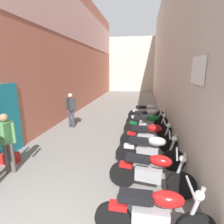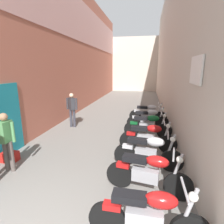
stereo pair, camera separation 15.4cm
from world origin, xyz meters
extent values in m
plane|color=slate|center=(0.00, 8.32, 0.00)|extent=(36.64, 36.64, 0.00)
cube|color=#B76651|center=(-2.81, 10.32, 3.81)|extent=(0.40, 20.64, 7.61)
cube|color=teal|center=(-2.59, 3.40, 1.10)|extent=(0.06, 1.10, 2.20)
cube|color=#DBA39E|center=(-2.60, 10.32, 5.48)|extent=(0.04, 20.64, 2.44)
cube|color=beige|center=(2.81, 10.32, 3.93)|extent=(0.40, 20.64, 7.87)
cube|color=white|center=(2.58, 3.00, 2.60)|extent=(0.04, 0.90, 0.60)
cube|color=beige|center=(0.00, 21.64, 3.09)|extent=(8.22, 2.00, 6.19)
cylinder|color=black|center=(1.04, 1.12, 0.30)|extent=(0.60, 0.08, 0.60)
cube|color=#9E9EA3|center=(1.61, 1.12, 0.42)|extent=(0.56, 0.20, 0.28)
ellipsoid|color=#AD1414|center=(1.84, 1.12, 0.78)|extent=(0.48, 0.26, 0.24)
cube|color=black|center=(1.38, 1.12, 0.76)|extent=(0.52, 0.22, 0.12)
cylinder|color=#9E9EA3|center=(2.22, 1.12, 0.65)|extent=(0.25, 0.06, 0.77)
cylinder|color=#9E9EA3|center=(2.15, 1.12, 1.00)|extent=(0.04, 0.58, 0.04)
sphere|color=silver|center=(2.27, 1.12, 0.90)|extent=(0.14, 0.14, 0.14)
cube|color=#AD1414|center=(1.12, 1.12, 0.56)|extent=(0.28, 0.14, 0.10)
cylinder|color=black|center=(2.28, 2.19, 0.30)|extent=(0.61, 0.17, 0.60)
cylinder|color=black|center=(1.04, 2.38, 0.30)|extent=(0.61, 0.17, 0.60)
cube|color=#9E9EA3|center=(1.61, 2.29, 0.42)|extent=(0.58, 0.28, 0.28)
ellipsoid|color=#AD1414|center=(1.84, 2.25, 0.78)|extent=(0.51, 0.33, 0.24)
cube|color=black|center=(1.38, 2.33, 0.76)|extent=(0.55, 0.30, 0.12)
cylinder|color=#9E9EA3|center=(2.21, 2.20, 0.65)|extent=(0.25, 0.10, 0.77)
cylinder|color=#9E9EA3|center=(2.14, 2.21, 1.00)|extent=(0.13, 0.58, 0.04)
sphere|color=silver|center=(2.26, 2.19, 0.90)|extent=(0.14, 0.14, 0.14)
cube|color=#AD1414|center=(1.12, 2.37, 0.56)|extent=(0.30, 0.18, 0.10)
cylinder|color=black|center=(2.28, 3.25, 0.30)|extent=(0.61, 0.14, 0.60)
cylinder|color=black|center=(1.04, 3.38, 0.30)|extent=(0.61, 0.14, 0.60)
cube|color=#9E9EA3|center=(1.61, 3.32, 0.42)|extent=(0.58, 0.26, 0.28)
ellipsoid|color=#B7B7BC|center=(1.84, 3.30, 0.78)|extent=(0.50, 0.31, 0.24)
cube|color=black|center=(1.38, 3.35, 0.76)|extent=(0.54, 0.27, 0.12)
cylinder|color=#9E9EA3|center=(2.21, 3.26, 0.65)|extent=(0.25, 0.09, 0.77)
cylinder|color=#9E9EA3|center=(2.14, 3.27, 1.00)|extent=(0.10, 0.58, 0.04)
sphere|color=silver|center=(2.26, 3.25, 0.90)|extent=(0.14, 0.14, 0.14)
cube|color=#B7B7BC|center=(1.12, 3.37, 0.56)|extent=(0.29, 0.17, 0.10)
cylinder|color=black|center=(2.29, 4.36, 0.30)|extent=(0.60, 0.10, 0.60)
cylinder|color=black|center=(1.04, 4.40, 0.30)|extent=(0.60, 0.10, 0.60)
cube|color=#9E9EA3|center=(1.61, 4.38, 0.42)|extent=(0.57, 0.22, 0.28)
ellipsoid|color=#AD1414|center=(1.84, 4.38, 0.78)|extent=(0.49, 0.27, 0.24)
cube|color=black|center=(1.38, 4.39, 0.76)|extent=(0.53, 0.24, 0.12)
cylinder|color=#9E9EA3|center=(2.22, 4.36, 0.65)|extent=(0.25, 0.07, 0.77)
cylinder|color=#9E9EA3|center=(2.15, 4.37, 1.00)|extent=(0.05, 0.58, 0.04)
sphere|color=silver|center=(2.27, 4.36, 0.90)|extent=(0.14, 0.14, 0.14)
cube|color=#AD1414|center=(1.12, 4.40, 0.56)|extent=(0.28, 0.15, 0.10)
cylinder|color=black|center=(2.29, 5.63, 0.30)|extent=(0.60, 0.09, 0.60)
cylinder|color=black|center=(1.04, 5.61, 0.30)|extent=(0.60, 0.09, 0.60)
cube|color=#9E9EA3|center=(1.61, 5.62, 0.42)|extent=(0.56, 0.21, 0.28)
ellipsoid|color=#0F5123|center=(1.84, 5.62, 0.78)|extent=(0.48, 0.27, 0.24)
cube|color=black|center=(1.38, 5.62, 0.76)|extent=(0.52, 0.23, 0.12)
cylinder|color=#9E9EA3|center=(2.22, 5.63, 0.65)|extent=(0.25, 0.06, 0.77)
cylinder|color=#9E9EA3|center=(2.15, 5.63, 1.00)|extent=(0.04, 0.58, 0.04)
sphere|color=silver|center=(2.27, 5.63, 0.90)|extent=(0.14, 0.14, 0.14)
cube|color=#0F5123|center=(1.12, 5.62, 0.56)|extent=(0.28, 0.14, 0.10)
cylinder|color=black|center=(2.28, 6.68, 0.30)|extent=(0.61, 0.17, 0.60)
cylinder|color=black|center=(1.04, 6.50, 0.30)|extent=(0.61, 0.17, 0.60)
cube|color=#9E9EA3|center=(1.61, 6.58, 0.42)|extent=(0.58, 0.28, 0.28)
ellipsoid|color=#B7B7BC|center=(1.84, 6.61, 0.78)|extent=(0.51, 0.33, 0.24)
cube|color=black|center=(1.38, 6.55, 0.76)|extent=(0.55, 0.29, 0.12)
cylinder|color=#9E9EA3|center=(2.21, 6.67, 0.65)|extent=(0.25, 0.10, 0.77)
cylinder|color=#9E9EA3|center=(2.14, 6.66, 1.00)|extent=(0.12, 0.58, 0.04)
sphere|color=silver|center=(2.26, 6.68, 0.90)|extent=(0.14, 0.14, 0.14)
cube|color=#B7B7BC|center=(1.12, 6.51, 0.56)|extent=(0.30, 0.18, 0.10)
cylinder|color=black|center=(2.28, 7.64, 0.30)|extent=(0.60, 0.12, 0.60)
cylinder|color=black|center=(1.04, 7.72, 0.30)|extent=(0.60, 0.12, 0.60)
cube|color=#9E9EA3|center=(1.61, 7.69, 0.42)|extent=(0.57, 0.24, 0.28)
ellipsoid|color=#B7B7BC|center=(1.84, 7.67, 0.78)|extent=(0.50, 0.29, 0.24)
cube|color=black|center=(1.38, 7.70, 0.76)|extent=(0.53, 0.25, 0.12)
cylinder|color=#9E9EA3|center=(2.21, 7.65, 0.65)|extent=(0.25, 0.08, 0.77)
cylinder|color=#9E9EA3|center=(2.14, 7.65, 1.00)|extent=(0.07, 0.58, 0.04)
sphere|color=silver|center=(2.26, 7.65, 0.90)|extent=(0.14, 0.14, 0.14)
cube|color=#B7B7BC|center=(1.12, 7.72, 0.56)|extent=(0.29, 0.16, 0.10)
cylinder|color=#564C47|center=(-1.98, 2.50, 0.41)|extent=(0.12, 0.12, 0.82)
cylinder|color=#564C47|center=(-1.82, 2.50, 0.41)|extent=(0.12, 0.12, 0.82)
cube|color=#4C8C51|center=(-1.90, 2.50, 1.09)|extent=(0.20, 0.34, 0.54)
sphere|color=#997051|center=(-1.90, 2.50, 1.47)|extent=(0.20, 0.20, 0.20)
cylinder|color=#4C8C51|center=(-1.68, 2.50, 1.09)|extent=(0.08, 0.08, 0.52)
cylinder|color=#383842|center=(-1.82, 6.28, 0.41)|extent=(0.12, 0.12, 0.82)
cylinder|color=#383842|center=(-1.66, 6.28, 0.41)|extent=(0.12, 0.12, 0.82)
cube|color=#333338|center=(-1.74, 6.28, 1.09)|extent=(0.38, 0.38, 0.54)
sphere|color=#DBB28E|center=(-1.74, 6.28, 1.47)|extent=(0.20, 0.20, 0.20)
cylinder|color=#333338|center=(-1.96, 6.28, 1.09)|extent=(0.08, 0.08, 0.52)
cylinder|color=#333338|center=(-1.52, 6.28, 1.09)|extent=(0.08, 0.08, 0.52)
cube|color=red|center=(-2.27, 2.92, 0.14)|extent=(0.44, 0.32, 0.28)
camera|label=1|loc=(1.42, -1.24, 2.63)|focal=28.96mm
camera|label=2|loc=(1.57, -1.22, 2.63)|focal=28.96mm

